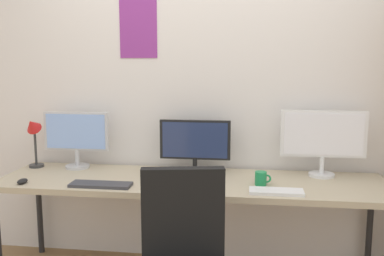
% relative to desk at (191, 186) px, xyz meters
% --- Properties ---
extents(wall_back, '(5.04, 0.11, 2.60)m').
position_rel_desk_xyz_m(wall_back, '(-0.00, 0.42, 0.61)').
color(wall_back, silver).
rests_on(wall_back, ground_plane).
extents(desk, '(2.64, 0.68, 0.74)m').
position_rel_desk_xyz_m(desk, '(0.00, 0.00, 0.00)').
color(desk, tan).
rests_on(desk, ground_plane).
extents(monitor_left, '(0.50, 0.18, 0.43)m').
position_rel_desk_xyz_m(monitor_left, '(-0.90, 0.21, 0.29)').
color(monitor_left, silver).
rests_on(monitor_left, desk).
extents(monitor_center, '(0.51, 0.18, 0.38)m').
position_rel_desk_xyz_m(monitor_center, '(0.00, 0.21, 0.26)').
color(monitor_center, black).
rests_on(monitor_center, desk).
extents(monitor_right, '(0.58, 0.18, 0.46)m').
position_rel_desk_xyz_m(monitor_right, '(0.90, 0.21, 0.32)').
color(monitor_right, silver).
rests_on(monitor_right, desk).
extents(desk_lamp, '(0.11, 0.16, 0.40)m').
position_rel_desk_xyz_m(desk_lamp, '(-1.22, 0.17, 0.31)').
color(desk_lamp, '#333333').
rests_on(desk_lamp, desk).
extents(keyboard_left, '(0.40, 0.13, 0.02)m').
position_rel_desk_xyz_m(keyboard_left, '(-0.56, -0.23, 0.06)').
color(keyboard_left, '#38383D').
rests_on(keyboard_left, desk).
extents(keyboard_right, '(0.33, 0.13, 0.02)m').
position_rel_desk_xyz_m(keyboard_right, '(0.56, -0.23, 0.06)').
color(keyboard_right, silver).
rests_on(keyboard_right, desk).
extents(mouse_left_side, '(0.06, 0.10, 0.03)m').
position_rel_desk_xyz_m(mouse_left_side, '(-1.10, -0.24, 0.06)').
color(mouse_left_side, black).
rests_on(mouse_left_side, desk).
extents(mouse_right_side, '(0.06, 0.10, 0.03)m').
position_rel_desk_xyz_m(mouse_right_side, '(0.03, -0.21, 0.06)').
color(mouse_right_side, black).
rests_on(mouse_right_side, desk).
extents(coffee_mug, '(0.11, 0.08, 0.09)m').
position_rel_desk_xyz_m(coffee_mug, '(0.47, -0.07, 0.09)').
color(coffee_mug, '#1E8C4C').
rests_on(coffee_mug, desk).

